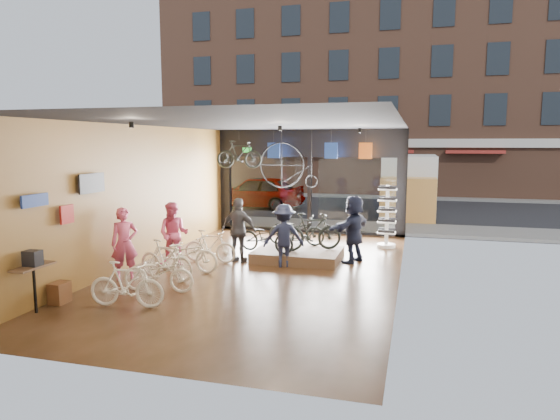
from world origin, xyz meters
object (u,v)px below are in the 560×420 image
at_px(box_truck, 409,186).
at_px(penny_farthing, 291,167).
at_px(floor_bike_3, 166,260).
at_px(customer_3, 284,236).
at_px(floor_bike_5, 210,246).
at_px(customer_2, 239,230).
at_px(street_car, 256,192).
at_px(floor_bike_2, 158,273).
at_px(display_bike_right, 296,230).
at_px(customer_0, 125,243).
at_px(floor_bike_4, 185,254).
at_px(customer_5, 353,229).
at_px(customer_1, 174,234).
at_px(floor_bike_1, 127,284).
at_px(sunglasses_rack, 387,216).
at_px(display_platform, 298,255).
at_px(hung_bike, 239,154).
at_px(display_bike_mid, 311,232).
at_px(display_bike_left, 266,237).

distance_m(box_truck, penny_farthing, 7.47).
height_order(floor_bike_3, customer_3, customer_3).
height_order(floor_bike_5, customer_2, customer_2).
distance_m(street_car, floor_bike_3, 13.52).
bearing_deg(floor_bike_2, display_bike_right, -32.08).
bearing_deg(floor_bike_5, floor_bike_2, 179.93).
height_order(display_bike_right, customer_0, customer_0).
relative_size(floor_bike_4, customer_2, 1.00).
distance_m(customer_2, customer_5, 3.20).
relative_size(customer_1, customer_3, 1.03).
height_order(floor_bike_2, customer_0, customer_0).
distance_m(floor_bike_1, sunglasses_rack, 8.79).
bearing_deg(customer_3, customer_1, -5.85).
bearing_deg(display_platform, box_truck, 73.24).
distance_m(floor_bike_3, customer_3, 3.18).
height_order(box_truck, display_platform, box_truck).
height_order(penny_farthing, hung_bike, hung_bike).
xyz_separation_m(box_truck, display_bike_mid, (-2.50, -9.51, -0.54)).
xyz_separation_m(box_truck, sunglasses_rack, (-0.55, -7.07, -0.37)).
bearing_deg(customer_5, floor_bike_2, -19.15).
height_order(customer_3, sunglasses_rack, sunglasses_rack).
bearing_deg(display_bike_right, penny_farthing, 14.20).
height_order(customer_1, penny_farthing, penny_farthing).
height_order(street_car, display_bike_mid, street_car).
distance_m(box_truck, customer_2, 11.11).
xyz_separation_m(street_car, display_bike_right, (4.50, -9.90, -0.09)).
xyz_separation_m(floor_bike_3, sunglasses_rack, (4.96, 5.29, 0.51)).
bearing_deg(floor_bike_2, customer_1, 12.55).
bearing_deg(floor_bike_4, hung_bike, 4.55).
distance_m(display_platform, customer_2, 1.84).
distance_m(floor_bike_3, customer_1, 1.47).
bearing_deg(floor_bike_2, floor_bike_5, -6.94).
bearing_deg(floor_bike_2, floor_bike_3, 12.18).
bearing_deg(display_bike_right, display_bike_left, 150.57).
height_order(street_car, display_bike_left, street_car).
xyz_separation_m(street_car, display_bike_left, (3.92, -11.07, -0.09)).
xyz_separation_m(display_bike_right, customer_2, (-1.34, -1.28, 0.16)).
xyz_separation_m(street_car, display_platform, (4.70, -10.54, -0.68)).
bearing_deg(display_bike_left, hung_bike, 43.00).
height_order(display_bike_right, customer_3, customer_3).
relative_size(floor_bike_2, display_platform, 0.68).
xyz_separation_m(floor_bike_1, sunglasses_rack, (4.73, 7.39, 0.52)).
xyz_separation_m(customer_0, customer_3, (3.43, 2.23, -0.04)).
height_order(floor_bike_5, sunglasses_rack, sunglasses_rack).
height_order(customer_2, sunglasses_rack, sunglasses_rack).
bearing_deg(customer_2, display_bike_right, -128.18).
relative_size(customer_0, customer_3, 1.05).
bearing_deg(display_bike_mid, customer_3, 117.52).
xyz_separation_m(customer_2, customer_5, (3.08, 0.86, 0.04)).
xyz_separation_m(floor_bike_2, display_bike_left, (1.54, 3.25, 0.31)).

